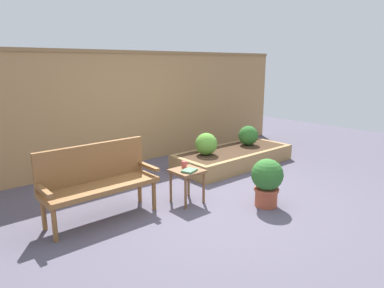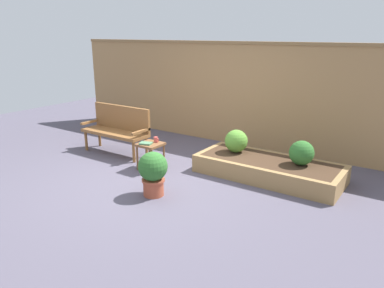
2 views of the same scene
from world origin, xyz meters
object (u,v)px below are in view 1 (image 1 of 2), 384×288
object	(u,v)px
shrub_near_bench	(206,144)
side_table	(187,175)
garden_bench	(97,176)
cup_on_table	(184,164)
shrub_far_corner	(248,135)
potted_boxwood	(267,180)
book_on_table	(189,171)

from	to	relation	value
shrub_near_bench	side_table	bearing A→B (deg)	-143.19
garden_bench	cup_on_table	world-z (taller)	garden_bench
shrub_near_bench	shrub_far_corner	xyz separation A→B (m)	(1.16, -0.00, -0.00)
shrub_near_bench	potted_boxwood	bearing A→B (deg)	-105.10
cup_on_table	shrub_far_corner	world-z (taller)	shrub_far_corner
shrub_far_corner	side_table	bearing A→B (deg)	-159.16
shrub_near_bench	cup_on_table	bearing A→B (deg)	-145.82
shrub_far_corner	potted_boxwood	bearing A→B (deg)	-133.51
cup_on_table	shrub_near_bench	xyz separation A→B (m)	(1.17, 0.79, -0.03)
side_table	cup_on_table	world-z (taller)	cup_on_table
cup_on_table	shrub_far_corner	distance (m)	2.46
side_table	garden_bench	bearing A→B (deg)	161.95
potted_boxwood	shrub_far_corner	xyz separation A→B (m)	(1.63, 1.71, 0.12)
book_on_table	cup_on_table	bearing A→B (deg)	51.97
garden_bench	cup_on_table	bearing A→B (deg)	-12.60
side_table	book_on_table	xyz separation A→B (m)	(-0.03, -0.08, 0.10)
side_table	cup_on_table	xyz separation A→B (m)	(0.04, 0.11, 0.13)
garden_bench	potted_boxwood	distance (m)	2.25
shrub_near_bench	garden_bench	bearing A→B (deg)	-167.47
cup_on_table	book_on_table	bearing A→B (deg)	-109.32
shrub_near_bench	shrub_far_corner	world-z (taller)	shrub_near_bench
shrub_near_bench	shrub_far_corner	bearing A→B (deg)	-0.00
garden_bench	cup_on_table	distance (m)	1.23
cup_on_table	potted_boxwood	xyz separation A→B (m)	(0.70, -0.92, -0.15)
book_on_table	potted_boxwood	bearing A→B (deg)	-62.07
garden_bench	shrub_far_corner	world-z (taller)	garden_bench
potted_boxwood	side_table	bearing A→B (deg)	132.45
cup_on_table	shrub_near_bench	distance (m)	1.41
potted_boxwood	shrub_near_bench	world-z (taller)	shrub_near_bench
garden_bench	shrub_near_bench	xyz separation A→B (m)	(2.36, 0.52, -0.04)
book_on_table	shrub_near_bench	bearing A→B (deg)	19.88
garden_bench	book_on_table	xyz separation A→B (m)	(1.13, -0.46, -0.05)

